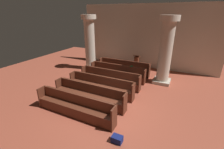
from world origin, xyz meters
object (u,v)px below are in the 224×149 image
lectern (136,63)px  hymn_book (131,66)px  pew_row_1 (117,72)px  pillar_aisle_side (166,50)px  pew_row_0 (124,67)px  kneeler_box_navy (117,139)px  pillar_far_side (90,42)px  pew_row_3 (101,85)px  pew_row_4 (89,94)px  pew_row_2 (110,78)px  pew_row_5 (75,105)px

lectern → hymn_book: (0.34, -2.11, 0.46)m
pew_row_1 → pillar_aisle_side: bearing=14.5°
pew_row_0 → kneeler_box_navy: pew_row_0 is taller
pillar_aisle_side → pillar_far_side: bearing=177.2°
pew_row_3 → pillar_far_side: size_ratio=0.94×
pew_row_0 → pew_row_3: same height
pew_row_4 → pillar_far_side: (-2.57, 4.06, 1.49)m
pew_row_3 → kneeler_box_navy: bearing=-51.2°
pew_row_3 → kneeler_box_navy: (2.10, -2.61, -0.37)m
pillar_aisle_side → kneeler_box_navy: (-0.52, -5.38, -1.86)m
kneeler_box_navy → pew_row_4: bearing=143.2°
pew_row_2 → pew_row_5: same height
pew_row_0 → hymn_book: bearing=-45.4°
pew_row_4 → lectern: lectern is taller
pew_row_5 → kneeler_box_navy: pew_row_5 is taller
pillar_aisle_side → pillar_far_side: 5.19m
pew_row_3 → kneeler_box_navy: 3.37m
pew_row_5 → pillar_aisle_side: pillar_aisle_side is taller
hymn_book → pillar_aisle_side: bearing=15.5°
pew_row_4 → pillar_aisle_side: bearing=55.5°
pew_row_2 → pew_row_3: bearing=-90.0°
pillar_aisle_side → lectern: size_ratio=3.51×
pew_row_2 → pew_row_4: size_ratio=1.00×
pew_row_1 → lectern: size_ratio=3.28×
pew_row_5 → kneeler_box_navy: size_ratio=10.20×
pew_row_3 → hymn_book: size_ratio=17.25×
pew_row_4 → pew_row_5: same height
pew_row_2 → lectern: 3.37m
pew_row_1 → pillar_aisle_side: 3.09m
pew_row_0 → hymn_book: 1.28m
pew_row_1 → pillar_far_side: bearing=160.1°
pew_row_2 → kneeler_box_navy: 4.23m
pew_row_3 → pew_row_5: same height
pew_row_1 → hymn_book: bearing=12.5°
pew_row_1 → pillar_far_side: 3.11m
pew_row_0 → pew_row_1: bearing=-90.0°
pew_row_2 → pew_row_4: (0.00, -2.08, 0.00)m
pew_row_5 → pillar_far_side: 5.90m
pillar_aisle_side → hymn_book: (-1.78, -0.49, -1.06)m
pew_row_5 → pillar_aisle_side: 5.71m
pillar_far_side → kneeler_box_navy: size_ratio=10.91×
pew_row_3 → lectern: bearing=83.5°
pew_row_0 → pillar_far_side: (-2.57, -0.11, 1.49)m
lectern → hymn_book: bearing=-80.7°
hymn_book → pew_row_3: bearing=-110.4°
pillar_aisle_side → lectern: bearing=142.7°
hymn_book → pew_row_1: bearing=-167.5°
pillar_far_side → lectern: pillar_far_side is taller
pew_row_4 → kneeler_box_navy: bearing=-36.8°
pew_row_1 → lectern: (0.50, 2.29, -0.03)m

